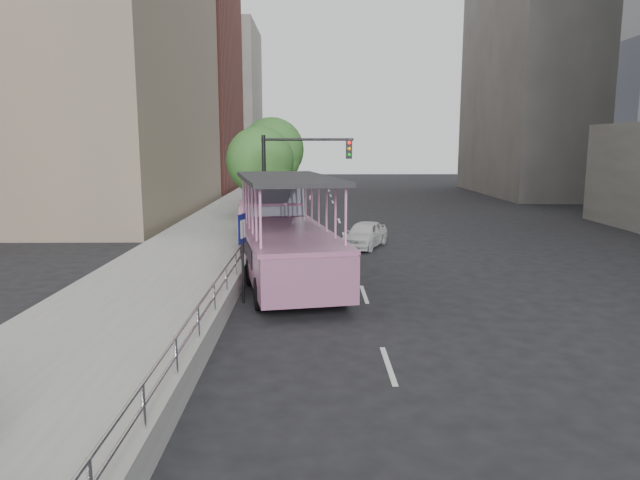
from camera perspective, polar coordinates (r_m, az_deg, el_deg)
ground at (r=14.62m, az=1.88°, el=-9.51°), size 160.00×160.00×0.00m
sidewalk at (r=24.78m, az=-12.58°, el=-1.45°), size 5.50×80.00×0.30m
kerb_wall at (r=16.57m, az=-9.33°, el=-5.61°), size 0.24×30.00×0.36m
guardrail at (r=16.41m, az=-9.39°, el=-3.37°), size 0.07×22.00×0.71m
duck_boat at (r=20.85m, az=-3.88°, el=0.16°), size 4.75×11.53×3.73m
car at (r=26.77m, az=4.47°, el=0.57°), size 2.75×3.91×1.24m
parking_sign at (r=17.21m, az=-7.76°, el=-0.77°), size 0.16×0.60×2.73m
traffic_signal at (r=26.36m, az=-3.02°, el=6.75°), size 4.20×0.32×5.20m
street_tree_near at (r=29.87m, az=-5.85°, el=7.65°), size 3.52×3.52×5.72m
street_tree_far at (r=35.82m, az=-4.68°, el=8.75°), size 3.97×3.97×6.45m
midrise_brick at (r=64.73m, az=-16.94°, el=16.43°), size 18.00×16.00×26.00m
midrise_stone_a at (r=62.85m, az=25.90°, el=18.90°), size 20.00×20.00×32.00m
midrise_stone_b at (r=79.48m, az=-12.14°, el=13.08°), size 16.00×14.00×20.00m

